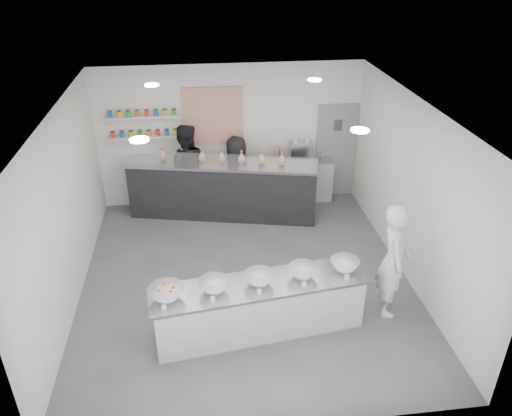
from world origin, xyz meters
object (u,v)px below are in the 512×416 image
(espresso_machine, at_px, (301,152))
(espresso_ledge, at_px, (303,180))
(prep_counter, at_px, (259,307))
(staff_left, at_px, (186,169))
(woman_prep, at_px, (393,260))
(back_bar, at_px, (223,189))
(staff_right, at_px, (237,173))

(espresso_machine, bearing_deg, espresso_ledge, 0.00)
(prep_counter, height_order, staff_left, staff_left)
(espresso_machine, bearing_deg, woman_prep, -80.73)
(back_bar, xyz_separation_m, woman_prep, (2.34, -3.35, 0.32))
(prep_counter, relative_size, espresso_machine, 6.31)
(staff_right, bearing_deg, back_bar, 19.70)
(staff_left, bearing_deg, espresso_machine, -173.00)
(prep_counter, height_order, staff_right, staff_right)
(prep_counter, xyz_separation_m, staff_right, (0.03, 3.87, 0.38))
(espresso_ledge, bearing_deg, woman_prep, -81.66)
(back_bar, relative_size, staff_right, 2.39)
(back_bar, distance_m, staff_left, 0.87)
(prep_counter, relative_size, staff_right, 1.93)
(woman_prep, bearing_deg, espresso_machine, 22.52)
(prep_counter, distance_m, staff_left, 4.04)
(staff_left, bearing_deg, woman_prep, 132.93)
(espresso_ledge, distance_m, staff_right, 1.51)
(espresso_ledge, bearing_deg, prep_counter, -110.18)
(espresso_ledge, height_order, staff_right, staff_right)
(espresso_ledge, xyz_separation_m, espresso_machine, (-0.06, 0.00, 0.67))
(back_bar, height_order, staff_left, staff_left)
(espresso_machine, height_order, staff_left, staff_left)
(espresso_machine, xyz_separation_m, staff_left, (-2.45, -0.18, -0.18))
(prep_counter, distance_m, espresso_machine, 4.36)
(woman_prep, height_order, staff_right, woman_prep)
(prep_counter, bearing_deg, staff_right, 82.02)
(espresso_machine, distance_m, woman_prep, 3.88)
(espresso_machine, distance_m, staff_right, 1.45)
(espresso_ledge, bearing_deg, espresso_machine, 180.00)
(prep_counter, xyz_separation_m, espresso_ledge, (1.49, 4.05, 0.05))
(back_bar, distance_m, espresso_ledge, 1.85)
(prep_counter, xyz_separation_m, back_bar, (-0.29, 3.57, 0.17))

